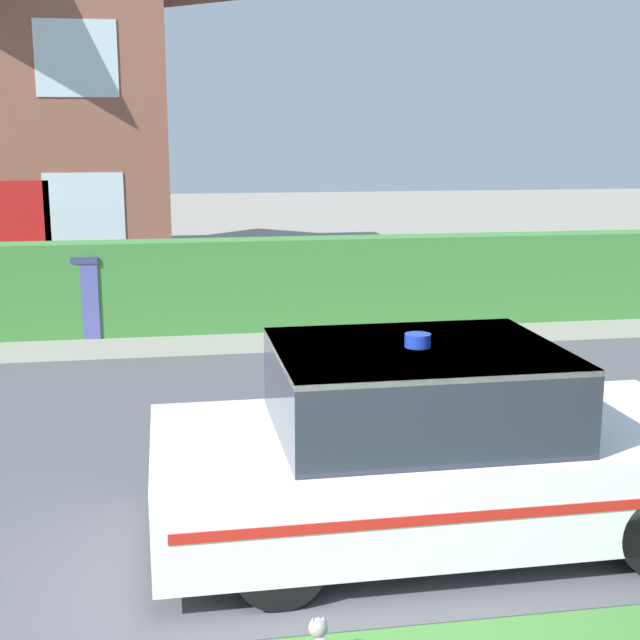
# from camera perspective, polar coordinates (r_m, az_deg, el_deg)

# --- Properties ---
(road_strip) EXTENTS (28.00, 6.91, 0.01)m
(road_strip) POSITION_cam_1_polar(r_m,az_deg,el_deg) (8.70, -5.28, -7.76)
(road_strip) COLOR #4C4C51
(road_strip) RESTS_ON ground
(garden_hedge) EXTENTS (14.21, 0.57, 1.37)m
(garden_hedge) POSITION_cam_1_polar(r_m,az_deg,el_deg) (13.51, -1.51, 2.37)
(garden_hedge) COLOR #3D7F38
(garden_hedge) RESTS_ON ground
(police_car) EXTENTS (4.13, 1.87, 1.53)m
(police_car) POSITION_cam_1_polar(r_m,az_deg,el_deg) (6.59, 7.14, -8.09)
(police_car) COLOR black
(police_car) RESTS_ON road_strip
(wheelie_bin) EXTENTS (0.61, 0.61, 1.20)m
(wheelie_bin) POSITION_cam_1_polar(r_m,az_deg,el_deg) (13.43, -14.89, 1.55)
(wheelie_bin) COLOR #474C8C
(wheelie_bin) RESTS_ON ground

